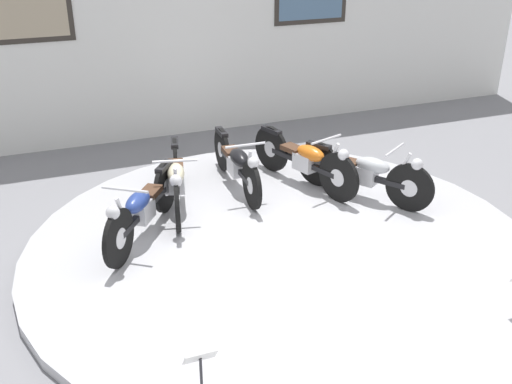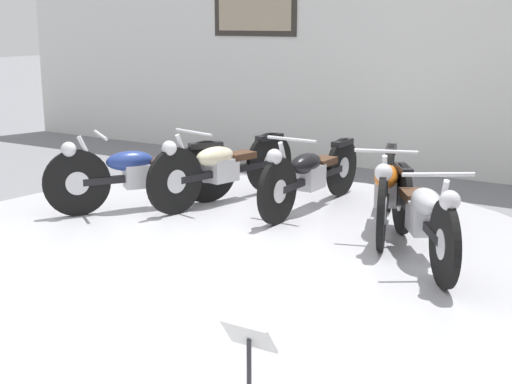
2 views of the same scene
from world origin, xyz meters
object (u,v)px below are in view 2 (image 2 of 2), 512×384
motorcycle_silver (423,212)px  motorcycle_cream (222,166)px  motorcycle_blue (140,171)px  motorcycle_orange (386,187)px  info_placard_front_centre (249,350)px  motorcycle_black (310,173)px

motorcycle_silver → motorcycle_cream: bearing=164.8°
motorcycle_blue → motorcycle_orange: bearing=15.2°
motorcycle_blue → motorcycle_cream: size_ratio=0.85×
motorcycle_orange → info_placard_front_centre: motorcycle_orange is taller
motorcycle_black → motorcycle_orange: 0.95m
motorcycle_blue → motorcycle_orange: size_ratio=0.87×
motorcycle_orange → info_placard_front_centre: (0.67, -3.42, -0.03)m
motorcycle_cream → motorcycle_silver: motorcycle_cream is taller
motorcycle_black → motorcycle_orange: (0.92, -0.25, 0.02)m
motorcycle_blue → motorcycle_orange: 2.49m
motorcycle_cream → motorcycle_orange: motorcycle_orange is taller
motorcycle_silver → motorcycle_black: bearing=148.8°
motorcycle_orange → motorcycle_silver: (0.57, -0.65, -0.01)m
motorcycle_black → motorcycle_cream: bearing=-164.8°
motorcycle_orange → motorcycle_cream: bearing=-180.0°
motorcycle_silver → motorcycle_orange: bearing=131.0°
motorcycle_cream → motorcycle_blue: bearing=-131.3°
motorcycle_cream → motorcycle_silver: 2.49m
motorcycle_black → motorcycle_silver: (1.49, -0.90, 0.00)m
info_placard_front_centre → motorcycle_silver: bearing=92.1°
motorcycle_black → info_placard_front_centre: motorcycle_black is taller
motorcycle_cream → motorcycle_orange: (1.83, 0.00, 0.00)m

